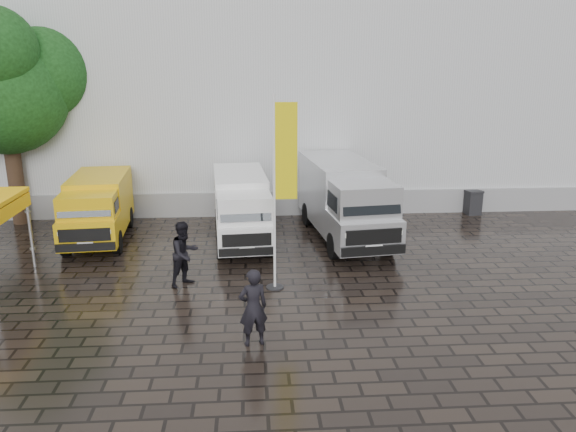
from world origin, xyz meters
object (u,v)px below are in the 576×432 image
van_white (241,209)px  person_tent (185,254)px  flagpole (281,183)px  person_front (253,307)px  van_silver (345,202)px  wheelie_bin (473,202)px  van_yellow (98,210)px

van_white → person_tent: 4.25m
flagpole → person_tent: (-2.75, 0.41, -2.14)m
van_white → person_tent: van_white is taller
van_white → flagpole: 4.90m
person_front → person_tent: bearing=-77.2°
van_silver → wheelie_bin: van_silver is taller
wheelie_bin → person_tent: size_ratio=0.53×
van_silver → flagpole: size_ratio=1.15×
van_white → van_silver: 3.72m
flagpole → person_tent: flagpole is taller
van_white → van_silver: van_silver is taller
van_yellow → van_white: size_ratio=0.90×
wheelie_bin → person_tent: person_tent is taller
person_tent → wheelie_bin: bearing=-14.0°
van_silver → person_tent: van_silver is taller
van_yellow → flagpole: flagpole is taller
person_front → person_tent: 4.14m
van_yellow → wheelie_bin: size_ratio=4.80×
van_white → flagpole: size_ratio=0.99×
van_silver → van_white: bearing=173.7°
van_white → person_tent: (-1.57, -3.94, -0.22)m
van_silver → person_front: size_ratio=3.42×
van_yellow → person_front: size_ratio=2.64×
wheelie_bin → person_tent: (-11.20, -6.87, 0.44)m
van_yellow → van_white: bearing=-9.5°
van_white → person_front: van_white is taller
wheelie_bin → person_front: size_ratio=0.55×
van_yellow → wheelie_bin: bearing=5.0°
person_tent → person_front: bearing=-107.6°
person_front → person_tent: size_ratio=0.97×
van_silver → flagpole: bearing=-126.9°
van_silver → person_front: bearing=-120.6°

